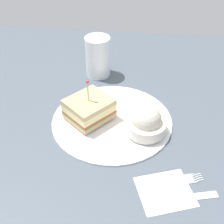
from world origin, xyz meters
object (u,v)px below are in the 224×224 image
at_px(drink_glass, 98,59).
at_px(knife, 187,197).
at_px(plate, 112,120).
at_px(sandwich_half_center, 89,108).
at_px(fork, 181,180).
at_px(coleslaw_bowl, 146,122).
at_px(napkin, 165,191).

distance_m(drink_glass, knife, 0.47).
relative_size(plate, drink_glass, 2.49).
relative_size(sandwich_half_center, knife, 0.97).
bearing_deg(drink_glass, fork, 120.96).
relative_size(sandwich_half_center, coleslaw_bowl, 1.42).
bearing_deg(fork, drink_glass, -59.04).
xyz_separation_m(coleslaw_bowl, napkin, (-0.04, 0.16, -0.03)).
height_order(coleslaw_bowl, knife, coleslaw_bowl).
relative_size(coleslaw_bowl, knife, 0.68).
bearing_deg(sandwich_half_center, coleslaw_bowl, 165.78).
xyz_separation_m(fork, knife, (-0.01, 0.04, 0.00)).
bearing_deg(plate, knife, 129.65).
distance_m(sandwich_half_center, drink_glass, 0.21).
bearing_deg(coleslaw_bowl, drink_glass, -58.51).
bearing_deg(drink_glass, napkin, 115.56).
xyz_separation_m(coleslaw_bowl, fork, (-0.07, 0.13, -0.03)).
bearing_deg(coleslaw_bowl, napkin, 105.37).
height_order(sandwich_half_center, coleslaw_bowl, sandwich_half_center).
height_order(sandwich_half_center, drink_glass, drink_glass).
bearing_deg(napkin, knife, 167.75).
bearing_deg(drink_glass, coleslaw_bowl, 121.49).
bearing_deg(fork, coleslaw_bowl, -60.04).
xyz_separation_m(plate, drink_glass, (0.07, -0.21, 0.05)).
relative_size(drink_glass, napkin, 1.15).
xyz_separation_m(napkin, fork, (-0.03, -0.03, 0.00)).
distance_m(plate, drink_glass, 0.22).
bearing_deg(napkin, coleslaw_bowl, -74.63).
distance_m(plate, sandwich_half_center, 0.06).
xyz_separation_m(drink_glass, knife, (-0.23, 0.40, -0.05)).
bearing_deg(fork, napkin, 44.55).
distance_m(drink_glass, fork, 0.43).
height_order(plate, coleslaw_bowl, coleslaw_bowl).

